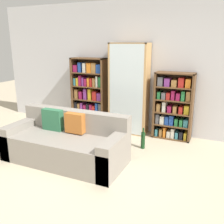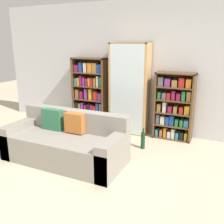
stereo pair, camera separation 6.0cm
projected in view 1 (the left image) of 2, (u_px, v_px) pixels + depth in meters
The scene contains 7 objects.
ground_plane at pixel (78, 178), 3.57m from camera, with size 16.00×16.00×0.00m, color beige.
wall_back at pixel (134, 68), 5.25m from camera, with size 6.72×0.06×2.70m.
couch at pixel (66, 143), 4.05m from camera, with size 1.96×0.86×0.79m.
bookshelf_left at pixel (90, 94), 5.61m from camera, with size 0.79×0.32×1.54m.
display_cabinet at pixel (129, 89), 5.18m from camera, with size 0.80×0.36×1.86m.
bookshelf_right at pixel (173, 107), 4.90m from camera, with size 0.75×0.32×1.32m.
wine_bottle at pixel (143, 140), 4.52m from camera, with size 0.08×0.08×0.39m.
Camera 1 is at (1.75, -2.70, 1.88)m, focal length 40.00 mm.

